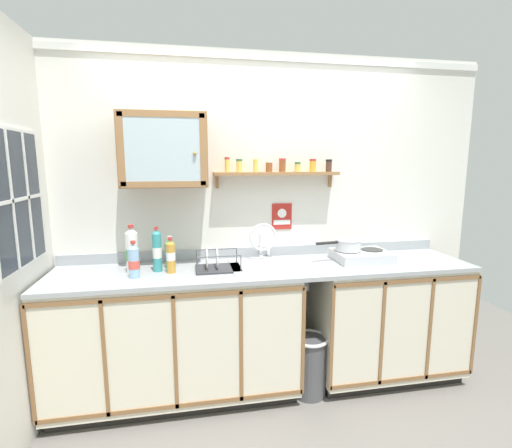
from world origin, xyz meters
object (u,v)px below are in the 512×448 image
at_px(bottle_water_blue_0, 134,261).
at_px(sink, 268,268).
at_px(bottle_detergent_teal_1, 157,251).
at_px(trash_bin, 310,364).
at_px(bottle_juice_amber_3, 171,256).
at_px(warning_sign, 282,217).
at_px(bottle_soda_green_4, 170,254).
at_px(saucepan, 348,244).
at_px(bottle_opaque_white_2, 132,251).
at_px(dish_rack, 216,265).
at_px(hot_plate_stove, 361,256).
at_px(wall_cabinet, 164,150).

bearing_deg(bottle_water_blue_0, sink, 8.40).
distance_m(bottle_detergent_teal_1, trash_bin, 1.38).
bearing_deg(bottle_juice_amber_3, warning_sign, 20.67).
distance_m(bottle_juice_amber_3, bottle_soda_green_4, 0.13).
bearing_deg(trash_bin, saucepan, 30.12).
bearing_deg(bottle_opaque_white_2, bottle_detergent_teal_1, 0.25).
relative_size(bottle_soda_green_4, trash_bin, 0.51).
bearing_deg(bottle_soda_green_4, sink, -4.90).
bearing_deg(sink, trash_bin, -35.86).
distance_m(bottle_juice_amber_3, dish_rack, 0.32).
distance_m(bottle_juice_amber_3, warning_sign, 0.95).
relative_size(sink, hot_plate_stove, 1.37).
bearing_deg(trash_bin, wall_cabinet, 162.93).
relative_size(saucepan, bottle_soda_green_4, 1.63).
bearing_deg(bottle_juice_amber_3, sink, 5.63).
bearing_deg(wall_cabinet, bottle_soda_green_4, -71.81).
height_order(bottle_juice_amber_3, dish_rack, bottle_juice_amber_3).
distance_m(sink, saucepan, 0.65).
height_order(sink, wall_cabinet, wall_cabinet).
distance_m(sink, bottle_water_blue_0, 0.96).
relative_size(hot_plate_stove, warning_sign, 2.01).
height_order(bottle_opaque_white_2, wall_cabinet, wall_cabinet).
distance_m(bottle_soda_green_4, dish_rack, 0.35).
relative_size(hot_plate_stove, saucepan, 1.11).
distance_m(wall_cabinet, warning_sign, 1.04).
xyz_separation_m(sink, wall_cabinet, (-0.73, 0.11, 0.86)).
relative_size(bottle_detergent_teal_1, trash_bin, 0.70).
relative_size(bottle_detergent_teal_1, bottle_opaque_white_2, 0.94).
height_order(bottle_detergent_teal_1, trash_bin, bottle_detergent_teal_1).
xyz_separation_m(bottle_detergent_teal_1, wall_cabinet, (0.07, 0.13, 0.69)).
bearing_deg(dish_rack, bottle_juice_amber_3, -176.87).
bearing_deg(bottle_detergent_teal_1, hot_plate_stove, 0.16).
bearing_deg(bottle_detergent_teal_1, trash_bin, -9.61).
bearing_deg(bottle_detergent_teal_1, sink, 1.14).
xyz_separation_m(dish_rack, warning_sign, (0.56, 0.31, 0.29)).
xyz_separation_m(bottle_water_blue_0, bottle_soda_green_4, (0.22, 0.20, -0.01)).
distance_m(bottle_opaque_white_2, trash_bin, 1.52).
relative_size(bottle_opaque_white_2, wall_cabinet, 0.56).
bearing_deg(trash_bin, sink, 144.14).
bearing_deg(bottle_juice_amber_3, dish_rack, 3.13).
bearing_deg(warning_sign, bottle_water_blue_0, -160.21).
height_order(bottle_detergent_teal_1, wall_cabinet, wall_cabinet).
xyz_separation_m(saucepan, bottle_water_blue_0, (-1.57, -0.15, -0.02)).
bearing_deg(hot_plate_stove, trash_bin, -158.26).
bearing_deg(hot_plate_stove, bottle_opaque_white_2, -179.83).
distance_m(saucepan, bottle_water_blue_0, 1.57).
height_order(bottle_soda_green_4, trash_bin, bottle_soda_green_4).
bearing_deg(bottle_water_blue_0, warning_sign, 19.79).
height_order(sink, warning_sign, warning_sign).
xyz_separation_m(hot_plate_stove, trash_bin, (-0.46, -0.18, -0.76)).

